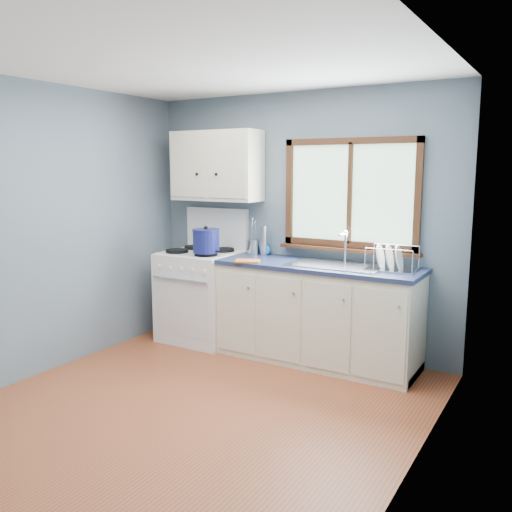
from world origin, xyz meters
The scene contains 18 objects.
floor centered at (0.00, 0.00, -0.01)m, with size 3.20×3.60×0.02m, color #9C4C2A.
ceiling centered at (0.00, 0.00, 2.51)m, with size 3.20×3.60×0.02m, color white.
wall_back centered at (0.00, 1.81, 1.25)m, with size 3.20×0.02×2.50m, color slate.
wall_left centered at (-1.61, 0.00, 1.25)m, with size 0.02×3.60×2.50m, color slate.
wall_right centered at (1.61, 0.00, 1.25)m, with size 0.02×3.60×2.50m, color slate.
gas_range centered at (-0.95, 1.47, 0.49)m, with size 0.76×0.69×1.36m.
base_cabinets centered at (0.36, 1.49, 0.41)m, with size 1.85×0.60×0.88m.
countertop centered at (0.36, 1.49, 0.90)m, with size 1.89×0.64×0.04m, color #19233F.
sink centered at (0.54, 1.49, 0.86)m, with size 0.84×0.46×0.44m.
window centered at (0.54, 1.77, 1.48)m, with size 1.36×0.10×1.03m.
upper_cabinets centered at (-0.85, 1.63, 1.80)m, with size 0.95×0.35×0.70m.
skillet centered at (-0.76, 1.32, 0.98)m, with size 0.39×0.29×0.05m.
stockpot centered at (-0.76, 1.30, 1.08)m, with size 0.33×0.33×0.26m.
utensil_crock centered at (-0.43, 1.66, 1.00)m, with size 0.12×0.12×0.37m.
thermos centered at (-0.32, 1.68, 1.07)m, with size 0.07×0.07×0.29m, color silver.
soap_bottle centered at (-0.30, 1.66, 1.05)m, with size 0.10×0.10×0.26m, color #155EA3.
dish_towel centered at (-0.25, 1.25, 0.93)m, with size 0.22×0.16×0.02m, color orange.
dish_rack centered at (1.01, 1.54, 0.98)m, with size 0.43×0.34×0.22m.
Camera 1 is at (2.34, -2.95, 1.78)m, focal length 38.00 mm.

